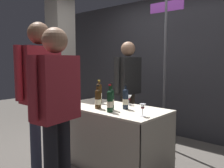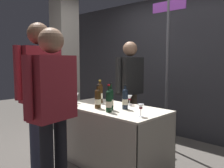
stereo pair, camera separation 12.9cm
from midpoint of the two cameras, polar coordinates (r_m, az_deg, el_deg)
ground_plane at (r=3.29m, az=1.19°, el=-18.54°), size 12.00×12.00×0.00m
back_partition at (r=4.37m, az=16.39°, el=4.12°), size 7.46×0.12×2.48m
concrete_pillar at (r=4.66m, az=-10.58°, el=8.31°), size 0.40×0.40×3.12m
tasting_table at (r=3.11m, az=1.21°, el=-9.82°), size 1.42×0.75×0.75m
featured_wine_bottle at (r=2.92m, az=4.46°, el=-3.55°), size 0.07×0.07×0.31m
display_bottle_0 at (r=3.32m, az=-1.82°, el=-2.12°), size 0.08×0.08×0.33m
display_bottle_1 at (r=2.86m, az=0.97°, el=-3.61°), size 0.07×0.07×0.33m
display_bottle_2 at (r=2.96m, az=-2.21°, el=-3.48°), size 0.08×0.08×0.30m
display_bottle_3 at (r=2.75m, az=0.57°, el=-4.06°), size 0.07×0.07×0.33m
display_bottle_4 at (r=3.25m, az=-8.45°, el=-2.63°), size 0.08×0.08×0.32m
wine_glass_near_vendor at (r=2.57m, az=8.42°, el=-5.56°), size 0.07×0.07×0.14m
wine_glass_mid at (r=3.18m, az=5.40°, el=-3.43°), size 0.07×0.07×0.13m
wine_glass_near_taster at (r=3.36m, az=-7.49°, el=-2.83°), size 0.07×0.07×0.14m
vendor_presenter at (r=3.73m, az=5.32°, el=0.13°), size 0.22×0.61×1.64m
taster_foreground_right at (r=2.19m, az=-12.50°, el=-4.15°), size 0.27×0.58×1.64m
taster_foreground_left at (r=2.78m, az=-15.76°, el=-0.22°), size 0.24×0.59×1.77m
booth_signpost at (r=3.68m, az=14.23°, el=5.71°), size 0.55×0.04×2.25m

